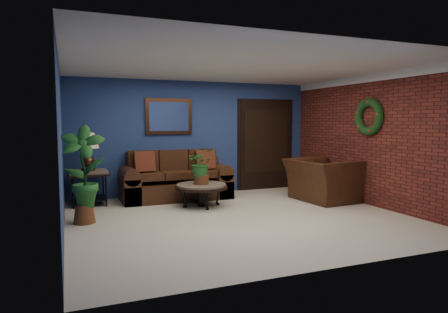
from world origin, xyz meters
name	(u,v)px	position (x,y,z in m)	size (l,w,h in m)	color
floor	(241,218)	(0.00, 0.00, 0.00)	(5.50, 5.50, 0.00)	beige
wall_back	(195,138)	(0.00, 2.50, 1.25)	(5.50, 0.04, 2.50)	navy
wall_left	(61,147)	(-2.75, 0.00, 1.25)	(0.04, 5.00, 2.50)	navy
wall_right_brick	(373,141)	(2.75, 0.00, 1.25)	(0.04, 5.00, 2.50)	maroon
ceiling	(241,67)	(0.00, 0.00, 2.50)	(5.50, 5.00, 0.02)	silver
crown_molding	(373,78)	(2.72, 0.00, 2.43)	(0.03, 5.00, 0.14)	white
wall_mirror	(169,116)	(-0.60, 2.46, 1.72)	(1.02, 0.06, 0.77)	#442615
closet_door	(265,145)	(1.75, 2.47, 1.05)	(1.44, 0.06, 2.18)	black
wreath	(369,117)	(2.69, 0.05, 1.70)	(0.72, 0.72, 0.16)	black
sofa	(175,183)	(-0.58, 2.08, 0.33)	(2.23, 0.96, 1.00)	#432313
coffee_table	(201,187)	(-0.32, 1.11, 0.37)	(0.99, 0.99, 0.43)	#4E4844
end_table	(89,178)	(-2.30, 2.05, 0.52)	(0.73, 0.73, 0.67)	#4E4844
table_lamp	(88,147)	(-2.30, 2.05, 1.12)	(0.42, 0.42, 0.70)	#442615
side_chair	(211,172)	(0.24, 2.12, 0.52)	(0.47, 0.47, 0.92)	#593519
armchair	(322,180)	(2.15, 0.73, 0.42)	(1.30, 1.14, 0.85)	#432313
coffee_plant	(201,164)	(-0.32, 1.11, 0.81)	(0.58, 0.52, 0.69)	brown
floor_plant	(313,177)	(2.35, 1.35, 0.40)	(0.41, 0.37, 0.78)	brown
tall_plant	(83,170)	(-2.45, 0.60, 0.85)	(0.78, 0.61, 1.57)	brown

